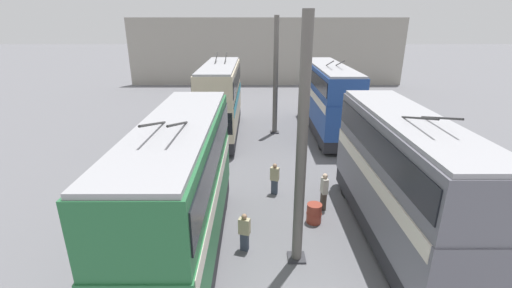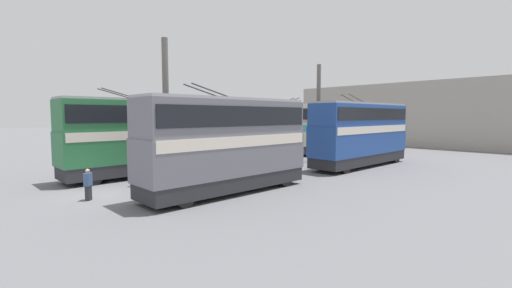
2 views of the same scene
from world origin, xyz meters
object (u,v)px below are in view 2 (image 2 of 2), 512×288
person_by_right_row (160,167)px  oil_drum (211,175)px  bus_left_near (227,139)px  bus_left_far (361,130)px  person_aisle_midway (227,162)px  bus_right_near (138,133)px  person_aisle_foreground (88,184)px  bus_right_far (280,127)px  person_by_left_row (231,166)px

person_by_right_row → oil_drum: bearing=139.4°
bus_left_near → bus_left_far: 13.91m
person_aisle_midway → person_by_right_row: 4.67m
bus_left_near → oil_drum: (1.09, 3.01, -2.43)m
bus_left_far → bus_right_near: size_ratio=1.14×
person_aisle_midway → oil_drum: bearing=-129.2°
bus_left_far → person_aisle_midway: bearing=155.9°
bus_left_near → person_aisle_foreground: size_ratio=6.30×
bus_left_far → bus_left_near: bearing=-180.0°
person_aisle_foreground → bus_left_near: bearing=17.0°
bus_left_far → bus_right_far: bearing=96.1°
bus_right_near → oil_drum: size_ratio=11.23×
bus_left_near → oil_drum: bearing=70.1°
bus_left_near → bus_right_near: size_ratio=1.00×
person_aisle_foreground → oil_drum: size_ratio=1.78×
bus_left_near → person_aisle_midway: bus_left_near is taller
bus_right_near → person_by_left_row: bus_right_near is taller
person_by_right_row → bus_left_near: bearing=114.4°
person_by_left_row → oil_drum: 1.35m
bus_right_near → person_by_right_row: bearing=-78.8°
bus_left_near → oil_drum: size_ratio=11.20×
bus_left_near → person_by_left_row: bearing=47.9°
bus_right_far → person_aisle_foreground: bus_right_far is taller
bus_left_near → person_aisle_midway: bearing=51.4°
bus_right_far → oil_drum: size_ratio=11.35×
person_aisle_foreground → person_by_left_row: (8.14, -0.99, 0.15)m
person_by_left_row → person_aisle_midway: person_by_left_row is taller
person_aisle_foreground → oil_drum: person_aisle_foreground is taller
bus_left_near → person_by_left_row: bus_left_near is taller
bus_right_far → person_aisle_midway: 10.24m
person_aisle_midway → oil_drum: person_aisle_midway is taller
person_aisle_foreground → oil_drum: (7.05, -0.39, -0.37)m
person_aisle_foreground → person_by_right_row: (5.15, 2.56, 0.01)m
bus_left_near → bus_right_near: 8.17m
bus_left_far → bus_right_far: (-0.86, 8.07, 0.08)m
bus_right_near → person_by_left_row: 6.91m
person_by_right_row → bus_left_far: bearing=174.6°
bus_left_far → bus_right_near: bearing=151.9°
person_by_left_row → oil_drum: size_ratio=2.07×
bus_left_far → person_aisle_foreground: (-19.87, 3.40, -2.11)m
bus_left_far → bus_right_near: bus_right_near is taller
person_by_right_row → oil_drum: person_by_right_row is taller
person_by_left_row → bus_right_far: bearing=109.8°
bus_right_near → bus_right_far: (14.27, 0.00, 0.04)m
bus_right_near → bus_right_far: bus_right_far is taller
bus_left_near → person_by_left_row: size_ratio=5.41×
person_aisle_foreground → person_by_right_row: bearing=73.1°
bus_right_near → person_aisle_foreground: bearing=-135.4°
person_aisle_foreground → person_aisle_midway: size_ratio=0.94×
bus_right_far → person_aisle_foreground: 19.69m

